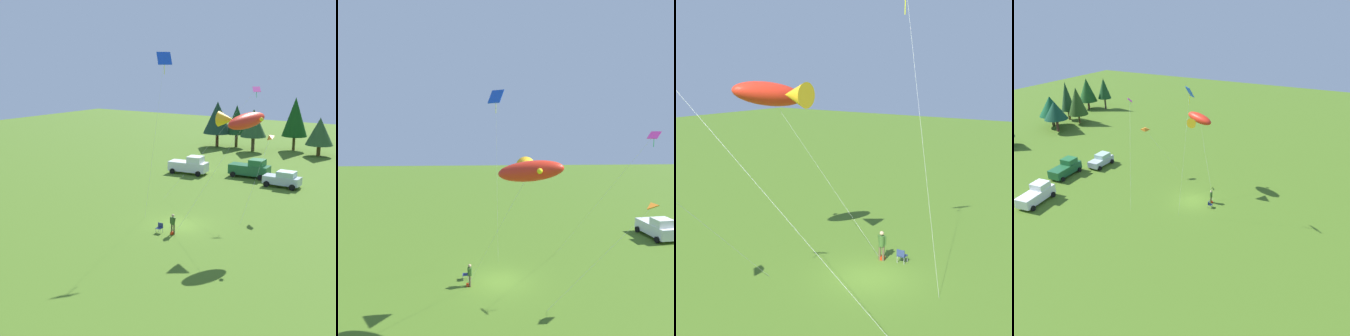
% 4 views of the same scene
% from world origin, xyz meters
% --- Properties ---
extents(ground_plane, '(160.00, 160.00, 0.00)m').
position_xyz_m(ground_plane, '(0.00, 0.00, 0.00)').
color(ground_plane, '#486C1E').
extents(person_kite_flyer, '(0.55, 0.37, 1.74)m').
position_xyz_m(person_kite_flyer, '(0.67, -2.35, 1.02)').
color(person_kite_flyer, brown).
rests_on(person_kite_flyer, ground).
extents(folding_chair, '(0.49, 0.49, 0.82)m').
position_xyz_m(folding_chair, '(-0.45, -2.66, 0.49)').
color(folding_chair, navy).
rests_on(folding_chair, ground).
extents(backpack_on_grass, '(0.26, 0.35, 0.22)m').
position_xyz_m(backpack_on_grass, '(0.67, -2.46, 0.11)').
color(backpack_on_grass, '#BB2608').
rests_on(backpack_on_grass, ground).
extents(kite_large_fish, '(5.70, 6.40, 10.28)m').
position_xyz_m(kite_large_fish, '(4.79, 1.60, 9.41)').
color(kite_large_fish, red).
rests_on(kite_large_fish, ground).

